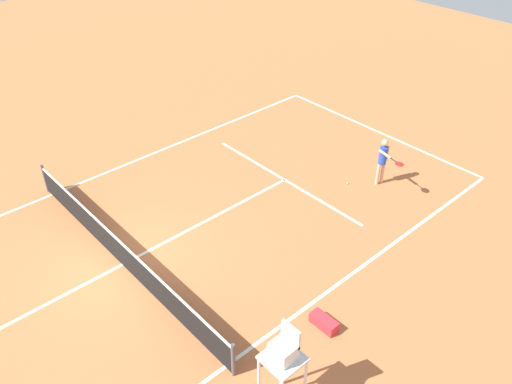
{
  "coord_description": "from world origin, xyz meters",
  "views": [
    {
      "loc": [
        -11.06,
        4.72,
        10.61
      ],
      "look_at": [
        -0.72,
        -4.6,
        0.8
      ],
      "focal_mm": 37.03,
      "sensor_mm": 36.0,
      "label": 1
    }
  ],
  "objects_px": {
    "tennis_ball": "(348,183)",
    "player_serving": "(383,158)",
    "umpire_chair": "(284,357)",
    "equipment_bag": "(324,322)"
  },
  "relations": [
    {
      "from": "equipment_bag",
      "to": "player_serving",
      "type": "bearing_deg",
      "value": -64.41
    },
    {
      "from": "player_serving",
      "to": "umpire_chair",
      "type": "xyz_separation_m",
      "value": [
        -3.88,
        8.67,
        0.54
      ]
    },
    {
      "from": "player_serving",
      "to": "tennis_ball",
      "type": "relative_size",
      "value": 26.16
    },
    {
      "from": "player_serving",
      "to": "umpire_chair",
      "type": "height_order",
      "value": "umpire_chair"
    },
    {
      "from": "player_serving",
      "to": "equipment_bag",
      "type": "distance_m",
      "value": 7.09
    },
    {
      "from": "umpire_chair",
      "to": "player_serving",
      "type": "bearing_deg",
      "value": -65.92
    },
    {
      "from": "tennis_ball",
      "to": "player_serving",
      "type": "bearing_deg",
      "value": -130.74
    },
    {
      "from": "player_serving",
      "to": "tennis_ball",
      "type": "bearing_deg",
      "value": -27.39
    },
    {
      "from": "player_serving",
      "to": "tennis_ball",
      "type": "distance_m",
      "value": 1.54
    },
    {
      "from": "umpire_chair",
      "to": "equipment_bag",
      "type": "relative_size",
      "value": 3.17
    }
  ]
}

